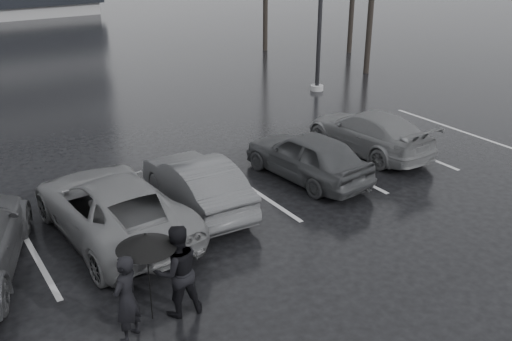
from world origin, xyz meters
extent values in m
plane|color=black|center=(0.00, 0.00, 0.00)|extent=(160.00, 160.00, 0.00)
imported|color=black|center=(2.24, 1.94, 0.67)|extent=(1.93, 4.04, 1.33)
imported|color=#28282B|center=(-1.09, 2.02, 0.65)|extent=(1.55, 4.00, 1.30)
imported|color=#454548|center=(-3.25, 1.88, 0.69)|extent=(2.58, 5.11, 1.38)
imported|color=#454548|center=(5.05, 2.53, 0.63)|extent=(1.86, 4.37, 1.26)
imported|color=black|center=(-4.30, -1.67, 0.79)|extent=(0.69, 0.64, 1.58)
imported|color=black|center=(-3.29, -1.49, 0.87)|extent=(0.91, 0.74, 1.73)
cylinder|color=black|center=(-3.78, -1.40, 0.74)|extent=(0.02, 0.02, 1.48)
cone|color=black|center=(-3.78, -1.40, 1.58)|extent=(1.02, 1.02, 0.26)
sphere|color=black|center=(-3.78, -1.40, 1.71)|extent=(0.05, 0.05, 0.05)
cylinder|color=gray|center=(8.16, 8.88, 0.11)|extent=(0.54, 0.54, 0.21)
cube|color=#ADADAF|center=(-5.00, 2.50, 0.00)|extent=(0.12, 5.00, 0.00)
cube|color=#ADADAF|center=(-2.20, 2.50, 0.00)|extent=(0.12, 5.00, 0.00)
cube|color=#ADADAF|center=(0.60, 2.50, 0.00)|extent=(0.12, 5.00, 0.00)
cube|color=#ADADAF|center=(3.40, 2.50, 0.00)|extent=(0.12, 5.00, 0.00)
cube|color=#ADADAF|center=(6.20, 2.50, 0.00)|extent=(0.12, 5.00, 0.00)
cube|color=#ADADAF|center=(9.00, 2.50, 0.00)|extent=(0.12, 5.00, 0.00)
camera|label=1|loc=(-6.72, -9.28, 6.40)|focal=40.00mm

